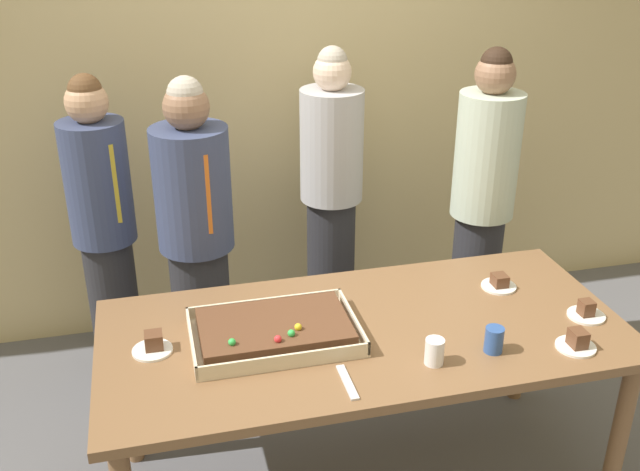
{
  "coord_description": "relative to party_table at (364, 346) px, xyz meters",
  "views": [
    {
      "loc": [
        -0.75,
        -2.31,
        2.33
      ],
      "look_at": [
        -0.14,
        0.15,
        1.14
      ],
      "focal_mm": 40.76,
      "sensor_mm": 36.0,
      "label": 1
    }
  ],
  "objects": [
    {
      "name": "person_green_shirt_behind",
      "position": [
        -1.0,
        1.07,
        0.14
      ],
      "size": [
        0.31,
        0.31,
        1.62
      ],
      "rotation": [
        0.0,
        0.0,
        -1.02
      ],
      "color": "#28282D",
      "rests_on": "ground_plane"
    },
    {
      "name": "plated_slice_far_right",
      "position": [
        0.89,
        -0.13,
        0.1
      ],
      "size": [
        0.15,
        0.15,
        0.07
      ],
      "color": "white",
      "rests_on": "party_table"
    },
    {
      "name": "plated_slice_far_left",
      "position": [
        0.73,
        -0.32,
        0.11
      ],
      "size": [
        0.15,
        0.15,
        0.08
      ],
      "color": "white",
      "rests_on": "party_table"
    },
    {
      "name": "person_far_right_suit",
      "position": [
        0.16,
        1.13,
        0.16
      ],
      "size": [
        0.33,
        0.33,
        1.67
      ],
      "rotation": [
        0.0,
        0.0,
        -2.01
      ],
      "color": "#28282D",
      "rests_on": "ground_plane"
    },
    {
      "name": "plated_slice_near_left",
      "position": [
        0.66,
        0.17,
        0.1
      ],
      "size": [
        0.15,
        0.15,
        0.06
      ],
      "color": "white",
      "rests_on": "party_table"
    },
    {
      "name": "person_serving_front",
      "position": [
        0.86,
        0.79,
        0.18
      ],
      "size": [
        0.32,
        0.32,
        1.7
      ],
      "rotation": [
        0.0,
        0.0,
        -2.57
      ],
      "color": "#28282D",
      "rests_on": "ground_plane"
    },
    {
      "name": "interior_back_panel",
      "position": [
        0.0,
        1.6,
        0.79
      ],
      "size": [
        8.0,
        0.12,
        3.0
      ],
      "primitive_type": "cube",
      "color": "#CCB784",
      "rests_on": "ground_plane"
    },
    {
      "name": "drink_cup_middle",
      "position": [
        0.17,
        -0.28,
        0.13
      ],
      "size": [
        0.07,
        0.07,
        0.1
      ],
      "primitive_type": "cylinder",
      "color": "white",
      "rests_on": "party_table"
    },
    {
      "name": "plated_slice_near_right",
      "position": [
        -0.81,
        0.04,
        0.11
      ],
      "size": [
        0.15,
        0.15,
        0.07
      ],
      "color": "white",
      "rests_on": "party_table"
    },
    {
      "name": "drink_cup_nearest",
      "position": [
        0.42,
        -0.26,
        0.13
      ],
      "size": [
        0.07,
        0.07,
        0.1
      ],
      "primitive_type": "cylinder",
      "color": "#2D5199",
      "rests_on": "party_table"
    },
    {
      "name": "person_striped_tie_right",
      "position": [
        -0.57,
        0.8,
        0.14
      ],
      "size": [
        0.35,
        0.35,
        1.64
      ],
      "rotation": [
        0.0,
        0.0,
        -1.3
      ],
      "color": "#28282D",
      "rests_on": "ground_plane"
    },
    {
      "name": "sheet_cake",
      "position": [
        -0.36,
        0.01,
        0.12
      ],
      "size": [
        0.64,
        0.42,
        0.1
      ],
      "color": "beige",
      "rests_on": "party_table"
    },
    {
      "name": "party_table",
      "position": [
        0.0,
        0.0,
        0.0
      ],
      "size": [
        2.05,
        0.95,
        0.79
      ],
      "color": "brown",
      "rests_on": "ground_plane"
    },
    {
      "name": "cake_server_utensil",
      "position": [
        -0.16,
        -0.32,
        0.09
      ],
      "size": [
        0.03,
        0.2,
        0.01
      ],
      "primitive_type": "cube",
      "color": "silver",
      "rests_on": "party_table"
    }
  ]
}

